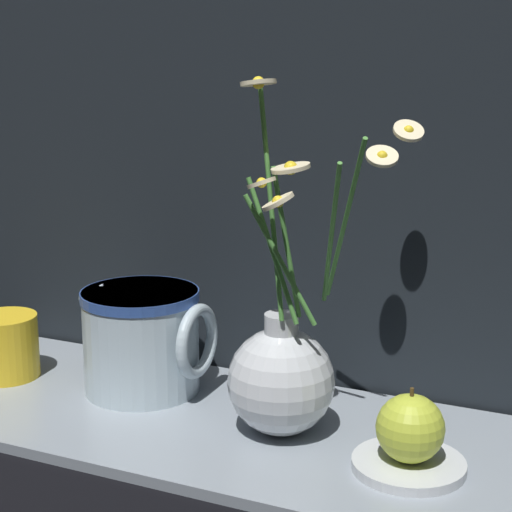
# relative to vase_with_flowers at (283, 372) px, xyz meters

# --- Properties ---
(ground_plane) EXTENTS (6.00, 6.00, 0.00)m
(ground_plane) POSITION_rel_vase_with_flowers_xyz_m (-0.04, -0.00, -0.08)
(ground_plane) COLOR black
(shelf) EXTENTS (0.82, 0.29, 0.01)m
(shelf) POSITION_rel_vase_with_flowers_xyz_m (-0.04, -0.00, -0.07)
(shelf) COLOR gray
(shelf) RESTS_ON ground_plane
(vase_with_flowers) EXTENTS (0.19, 0.18, 0.38)m
(vase_with_flowers) POSITION_rel_vase_with_flowers_xyz_m (0.00, 0.00, 0.00)
(vase_with_flowers) COLOR silver
(vase_with_flowers) RESTS_ON shelf
(yellow_mug) EXTENTS (0.09, 0.08, 0.08)m
(yellow_mug) POSITION_rel_vase_with_flowers_xyz_m (-0.38, 0.00, -0.03)
(yellow_mug) COLOR yellow
(yellow_mug) RESTS_ON shelf
(ceramic_pitcher) EXTENTS (0.17, 0.14, 0.14)m
(ceramic_pitcher) POSITION_rel_vase_with_flowers_xyz_m (-0.20, 0.04, 0.00)
(ceramic_pitcher) COLOR silver
(ceramic_pitcher) RESTS_ON shelf
(saucer_plate) EXTENTS (0.11, 0.11, 0.01)m
(saucer_plate) POSITION_rel_vase_with_flowers_xyz_m (0.15, -0.03, -0.06)
(saucer_plate) COLOR silver
(saucer_plate) RESTS_ON shelf
(orange_fruit) EXTENTS (0.07, 0.07, 0.08)m
(orange_fruit) POSITION_rel_vase_with_flowers_xyz_m (0.15, -0.03, -0.02)
(orange_fruit) COLOR #B7C638
(orange_fruit) RESTS_ON saucer_plate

